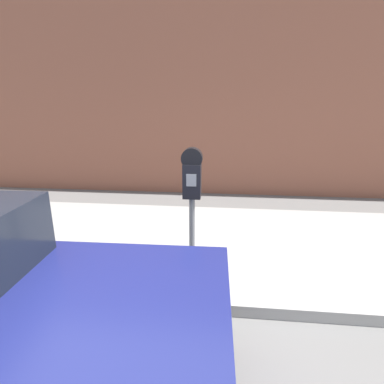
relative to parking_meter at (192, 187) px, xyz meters
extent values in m
plane|color=slate|center=(-0.46, -1.24, -1.19)|extent=(60.00, 60.00, 0.00)
cube|color=#9E9B96|center=(-0.46, 0.96, -1.12)|extent=(24.00, 2.80, 0.13)
cube|color=#935642|center=(-0.46, 3.82, 1.48)|extent=(24.00, 0.30, 5.34)
cylinder|color=slate|center=(0.00, 0.00, -0.58)|extent=(0.06, 0.06, 0.95)
cube|color=black|center=(0.00, 0.00, 0.07)|extent=(0.18, 0.14, 0.35)
cube|color=gray|center=(0.00, -0.07, 0.09)|extent=(0.10, 0.01, 0.12)
cylinder|color=black|center=(0.00, 0.00, 0.30)|extent=(0.21, 0.11, 0.21)
cylinder|color=black|center=(-0.49, -0.91, -0.84)|extent=(0.70, 0.23, 0.70)
camera|label=1|loc=(0.30, -2.92, 0.84)|focal=28.00mm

